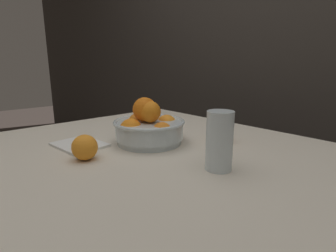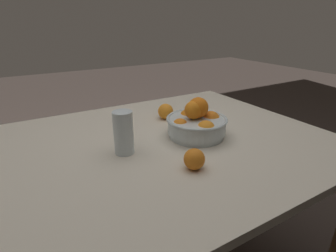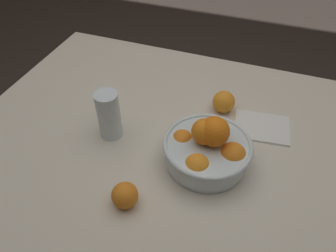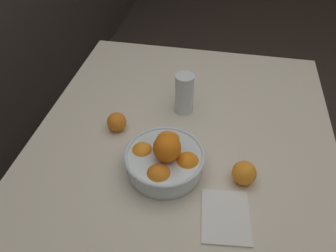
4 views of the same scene
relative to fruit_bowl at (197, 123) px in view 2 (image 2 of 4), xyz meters
name	(u,v)px [view 2 (image 2 of 4)]	position (x,y,z in m)	size (l,w,h in m)	color
dining_table	(166,155)	(0.12, -0.03, -0.13)	(1.29, 1.04, 0.73)	beige
fruit_bowl	(197,123)	(0.00, 0.00, 0.00)	(0.25, 0.25, 0.16)	silver
juice_glass	(124,134)	(0.31, -0.01, 0.01)	(0.07, 0.07, 0.15)	#F4A314
orange_loose_near_bowl	(166,111)	(0.01, -0.24, -0.02)	(0.07, 0.07, 0.07)	orange
orange_loose_front	(194,159)	(0.16, 0.20, -0.02)	(0.07, 0.07, 0.07)	orange
napkin	(194,116)	(-0.13, -0.20, -0.05)	(0.17, 0.13, 0.01)	white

